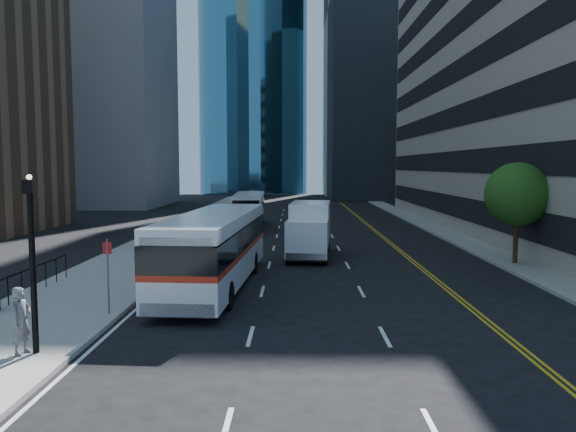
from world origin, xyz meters
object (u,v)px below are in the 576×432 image
(pedestrian, at_px, (21,321))
(bus_front, at_px, (215,247))
(bus_rear, at_px, (249,209))
(box_truck, at_px, (310,229))
(street_tree, at_px, (517,194))
(lamp_post, at_px, (32,256))

(pedestrian, bearing_deg, bus_front, -9.90)
(bus_rear, relative_size, pedestrian, 6.05)
(box_truck, relative_size, pedestrian, 3.60)
(street_tree, distance_m, lamp_post, 22.82)
(lamp_post, distance_m, bus_rear, 32.34)
(street_tree, bearing_deg, bus_front, -160.16)
(street_tree, height_order, box_truck, street_tree)
(box_truck, bearing_deg, lamp_post, -109.65)
(street_tree, height_order, bus_rear, street_tree)
(lamp_post, bearing_deg, bus_rear, 84.72)
(street_tree, relative_size, bus_front, 0.42)
(pedestrian, bearing_deg, street_tree, -39.11)
(lamp_post, bearing_deg, street_tree, 37.87)
(lamp_post, distance_m, pedestrian, 1.72)
(bus_rear, bearing_deg, pedestrian, -97.91)
(bus_front, distance_m, pedestrian, 9.68)
(street_tree, distance_m, bus_rear, 23.68)
(bus_front, xyz_separation_m, pedestrian, (-3.80, -8.88, -0.65))
(bus_front, bearing_deg, bus_rear, 94.66)
(lamp_post, height_order, bus_front, lamp_post)
(bus_front, relative_size, pedestrian, 6.83)
(lamp_post, relative_size, bus_front, 0.38)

